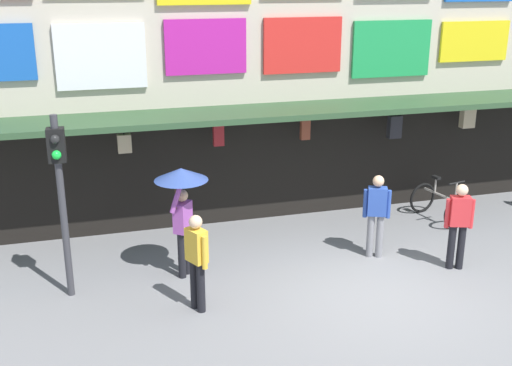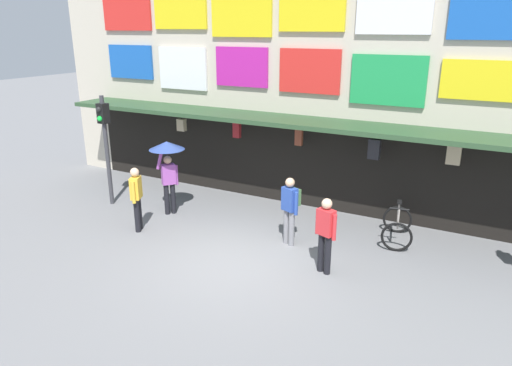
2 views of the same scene
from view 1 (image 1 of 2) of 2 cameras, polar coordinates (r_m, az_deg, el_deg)
ground_plane at (r=11.48m, az=10.60°, el=-9.65°), size 80.00×80.00×0.00m
shopfront at (r=14.43m, az=3.38°, el=12.90°), size 18.00×2.60×8.00m
traffic_light_near at (r=10.86m, az=-17.27°, el=0.41°), size 0.29×0.33×3.20m
bicycle_parked at (r=14.85m, az=16.18°, el=-1.81°), size 0.94×1.28×1.05m
pedestrian_in_blue at (r=12.49m, az=10.81°, el=-2.35°), size 0.50×0.45×1.68m
pedestrian_with_umbrella at (r=11.32m, az=-6.71°, el=-0.79°), size 0.96×0.96×2.08m
pedestrian_in_yellow at (r=10.38m, az=-5.36°, el=-6.69°), size 0.35×0.49×1.68m
pedestrian_in_white at (r=12.35m, az=17.80°, el=-3.34°), size 0.51×0.32×1.68m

